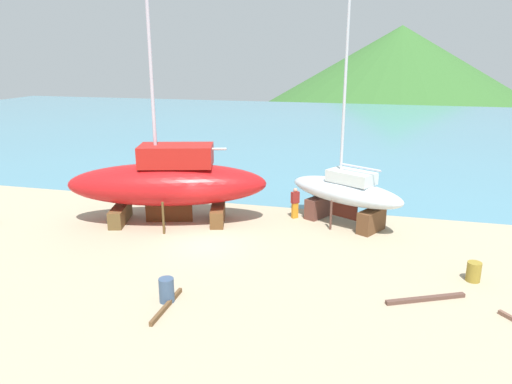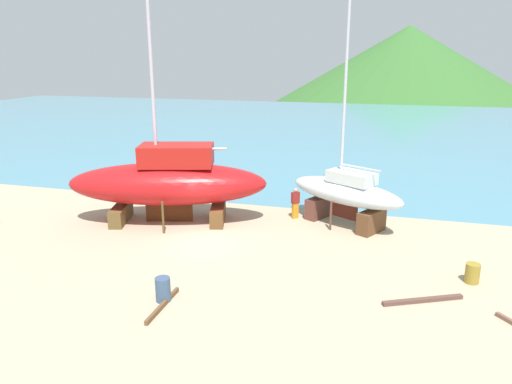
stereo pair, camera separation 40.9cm
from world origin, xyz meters
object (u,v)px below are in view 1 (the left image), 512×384
sailboat_far_slipway (168,182)px  barrel_blue_faded (474,272)px  worker (295,203)px  barrel_rust_mid (167,290)px  sailboat_small_center (345,192)px

sailboat_far_slipway → barrel_blue_faded: (14.82, -3.57, -1.84)m
worker → barrel_rust_mid: bearing=-59.6°
sailboat_far_slipway → barrel_rust_mid: bearing=97.9°
worker → sailboat_small_center: bearing=40.0°
sailboat_far_slipway → barrel_rust_mid: (3.51, -8.18, -1.79)m
sailboat_far_slipway → worker: sailboat_far_slipway is taller
barrel_rust_mid → barrel_blue_faded: (11.31, 4.61, -0.06)m
sailboat_far_slipway → barrel_rust_mid: size_ratio=17.40×
sailboat_small_center → worker: bearing=23.3°
worker → barrel_rust_mid: size_ratio=1.88×
sailboat_far_slipway → barrel_rust_mid: 9.08m
sailboat_small_center → worker: 2.90m
sailboat_far_slipway → barrel_blue_faded: bearing=151.2°
barrel_rust_mid → barrel_blue_faded: size_ratio=1.14×
worker → barrel_rust_mid: 10.93m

